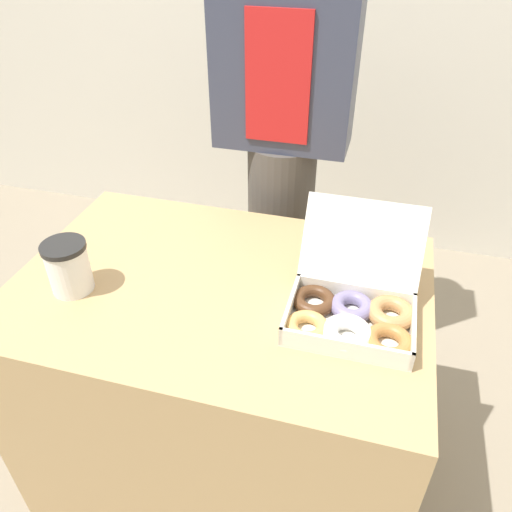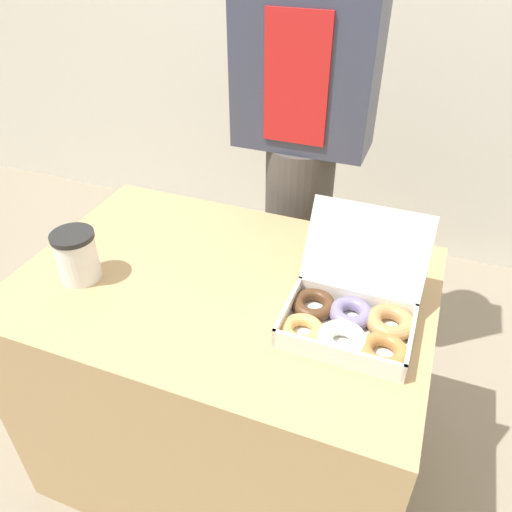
# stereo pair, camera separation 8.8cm
# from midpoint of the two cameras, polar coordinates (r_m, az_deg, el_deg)

# --- Properties ---
(ground_plane) EXTENTS (14.00, 14.00, 0.00)m
(ground_plane) POSITION_cam_midpoint_polar(r_m,az_deg,el_deg) (1.76, -4.62, -21.66)
(ground_plane) COLOR gray
(table) EXTENTS (1.00, 0.69, 0.72)m
(table) POSITION_cam_midpoint_polar(r_m,az_deg,el_deg) (1.47, -5.31, -14.12)
(table) COLOR tan
(table) RESTS_ON ground_plane
(donut_box) EXTENTS (0.30, 0.31, 0.22)m
(donut_box) POSITION_cam_midpoint_polar(r_m,az_deg,el_deg) (1.10, 8.81, -6.39)
(donut_box) COLOR white
(donut_box) RESTS_ON table
(coffee_cup) EXTENTS (0.10, 0.10, 0.13)m
(coffee_cup) POSITION_cam_midpoint_polar(r_m,az_deg,el_deg) (1.25, -22.57, -1.21)
(coffee_cup) COLOR white
(coffee_cup) RESTS_ON table
(person_customer) EXTENTS (0.40, 0.22, 1.63)m
(person_customer) POSITION_cam_midpoint_polar(r_m,az_deg,el_deg) (1.57, 1.47, 13.65)
(person_customer) COLOR #4C4742
(person_customer) RESTS_ON ground_plane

